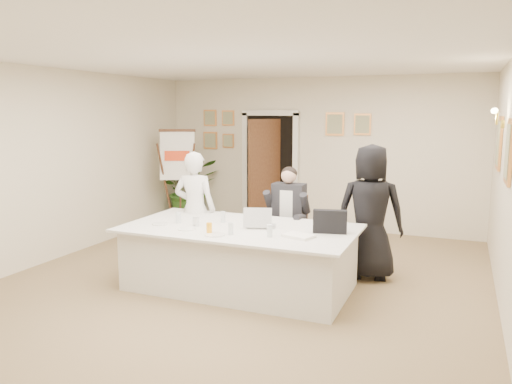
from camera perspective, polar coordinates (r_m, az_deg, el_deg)
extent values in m
plane|color=olive|center=(6.44, -1.96, -10.53)|extent=(7.00, 7.00, 0.00)
cube|color=white|center=(6.10, -2.11, 15.10)|extent=(6.00, 7.00, 0.02)
cube|color=white|center=(9.39, 6.86, 4.38)|extent=(6.00, 0.10, 2.80)
cube|color=white|center=(7.84, -22.45, 2.83)|extent=(0.10, 7.00, 2.80)
cube|color=white|center=(5.59, 27.21, 0.25)|extent=(0.10, 7.00, 2.80)
cube|color=black|center=(9.68, 1.64, 2.50)|extent=(0.92, 0.06, 2.10)
cube|color=white|center=(9.85, -1.26, 2.61)|extent=(0.10, 0.06, 2.20)
cube|color=white|center=(9.48, 4.51, 2.34)|extent=(0.10, 0.06, 2.20)
cube|color=#3A1E12|center=(9.27, 1.00, 2.09)|extent=(0.33, 0.81, 2.02)
cube|color=silver|center=(6.22, -1.85, -7.59)|extent=(2.65, 1.33, 0.75)
cube|color=silver|center=(6.12, -1.87, -4.14)|extent=(2.83, 1.51, 0.03)
cube|color=white|center=(9.31, -9.23, 4.12)|extent=(0.65, 0.42, 0.89)
imported|color=white|center=(7.05, -6.99, -1.99)|extent=(0.65, 0.47, 1.63)
imported|color=black|center=(6.63, 12.91, -2.25)|extent=(0.93, 0.68, 1.77)
imported|color=#2E5E1F|center=(10.19, -7.54, 0.34)|extent=(1.49, 1.47, 1.25)
cube|color=black|center=(5.84, 8.46, -3.37)|extent=(0.40, 0.19, 0.27)
cube|color=white|center=(5.63, 4.91, -5.02)|extent=(0.38, 0.31, 0.03)
cylinder|color=white|center=(6.36, -10.91, -3.60)|extent=(0.22, 0.22, 0.01)
cylinder|color=white|center=(6.04, -7.90, -4.19)|extent=(0.25, 0.25, 0.01)
cylinder|color=white|center=(5.72, -4.72, -4.88)|extent=(0.30, 0.30, 0.01)
cylinder|color=silver|center=(6.40, -8.88, -2.89)|extent=(0.08, 0.08, 0.14)
cylinder|color=silver|center=(5.73, -2.90, -4.21)|extent=(0.07, 0.07, 0.14)
cylinder|color=silver|center=(5.62, 1.56, -4.45)|extent=(0.07, 0.07, 0.14)
cylinder|color=silver|center=(6.37, -3.79, -2.86)|extent=(0.07, 0.07, 0.14)
cylinder|color=#FFA515|center=(5.78, -5.37, -4.16)|extent=(0.07, 0.07, 0.13)
cylinder|color=silver|center=(6.18, -6.90, -3.40)|extent=(0.09, 0.09, 0.11)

